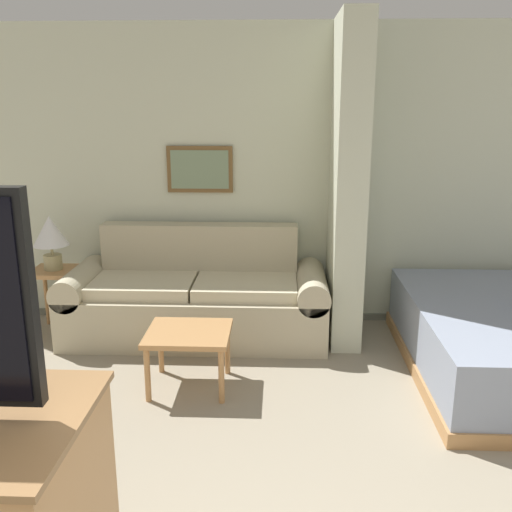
{
  "coord_description": "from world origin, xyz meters",
  "views": [
    {
      "loc": [
        -0.34,
        -0.8,
        1.95
      ],
      "look_at": [
        -0.48,
        2.52,
        1.05
      ],
      "focal_mm": 40.0,
      "sensor_mm": 36.0,
      "label": 1
    }
  ],
  "objects": [
    {
      "name": "coffee_table",
      "position": [
        -0.97,
        2.84,
        0.36
      ],
      "size": [
        0.57,
        0.51,
        0.42
      ],
      "color": "#B27F4C",
      "rests_on": "ground_plane"
    },
    {
      "name": "side_table",
      "position": [
        -2.28,
        3.8,
        0.45
      ],
      "size": [
        0.38,
        0.38,
        0.56
      ],
      "color": "#B27F4C",
      "rests_on": "ground_plane"
    },
    {
      "name": "wall_back",
      "position": [
        -0.0,
        4.25,
        1.29
      ],
      "size": [
        6.85,
        0.16,
        2.6
      ],
      "color": "beige",
      "rests_on": "ground_plane"
    },
    {
      "name": "couch",
      "position": [
        -1.05,
        3.78,
        0.33
      ],
      "size": [
        2.21,
        0.84,
        0.92
      ],
      "color": "#B7AD8E",
      "rests_on": "ground_plane"
    },
    {
      "name": "table_lamp",
      "position": [
        -2.28,
        3.8,
        0.87
      ],
      "size": [
        0.3,
        0.3,
        0.46
      ],
      "color": "tan",
      "rests_on": "side_table"
    },
    {
      "name": "wall_partition_pillar",
      "position": [
        0.2,
        3.81,
        1.3
      ],
      "size": [
        0.24,
        0.76,
        2.6
      ],
      "color": "beige",
      "rests_on": "ground_plane"
    }
  ]
}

